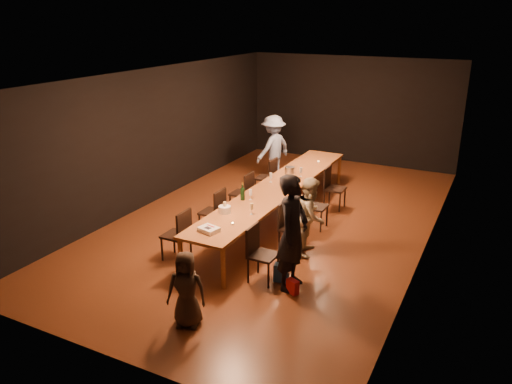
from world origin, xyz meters
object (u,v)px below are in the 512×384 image
at_px(chair_left_2, 241,193).
at_px(birthday_cake, 209,229).
at_px(man_blue, 273,148).
at_px(champagne_bottle, 243,191).
at_px(chair_left_1, 212,211).
at_px(chair_left_3, 266,177).
at_px(chair_right_2, 316,206).
at_px(ice_bucket, 290,172).
at_px(chair_right_1, 293,227).
at_px(chair_right_3, 335,188).
at_px(woman_tan, 311,216).
at_px(child, 186,289).
at_px(chair_left_0, 176,234).
at_px(chair_right_0, 263,255).
at_px(woman_birthday, 293,233).
at_px(table, 278,188).
at_px(plate_stack, 225,209).

bearing_deg(chair_left_2, birthday_cake, -162.85).
relative_size(man_blue, champagne_bottle, 4.77).
distance_m(chair_left_1, chair_left_3, 2.40).
height_order(chair_right_2, ice_bucket, ice_bucket).
bearing_deg(chair_right_1, champagne_bottle, -98.82).
height_order(chair_right_3, woman_tan, woman_tan).
bearing_deg(champagne_bottle, ice_bucket, 81.82).
relative_size(chair_left_3, birthday_cake, 2.59).
xyz_separation_m(chair_left_3, child, (1.30, -5.16, 0.09)).
distance_m(chair_right_2, chair_left_2, 1.70).
bearing_deg(birthday_cake, champagne_bottle, 111.14).
bearing_deg(chair_left_1, chair_right_1, -90.00).
bearing_deg(chair_left_2, chair_left_0, -180.00).
xyz_separation_m(chair_right_0, ice_bucket, (-0.87, 3.07, 0.40)).
bearing_deg(chair_right_2, chair_right_3, 180.00).
height_order(chair_left_1, woman_tan, woman_tan).
relative_size(chair_left_3, champagne_bottle, 2.63).
bearing_deg(chair_right_2, champagne_bottle, -47.28).
xyz_separation_m(chair_right_2, birthday_cake, (-0.91, -2.56, 0.32)).
bearing_deg(birthday_cake, chair_left_3, 115.47).
distance_m(birthday_cake, ice_bucket, 3.23).
distance_m(woman_birthday, champagne_bottle, 2.07).
bearing_deg(chair_left_2, chair_right_1, -125.22).
bearing_deg(chair_right_0, ice_bucket, -164.20).
relative_size(table, chair_right_3, 6.45).
bearing_deg(chair_right_0, chair_left_1, -125.22).
xyz_separation_m(chair_left_3, man_blue, (-0.40, 1.25, 0.38)).
bearing_deg(man_blue, chair_left_1, 24.78).
bearing_deg(plate_stack, chair_left_0, -133.04).
bearing_deg(chair_right_3, woman_tan, 7.45).
bearing_deg(woman_birthday, chair_right_0, 95.79).
height_order(chair_left_3, champagne_bottle, champagne_bottle).
xyz_separation_m(chair_right_0, chair_left_1, (-1.70, 1.20, 0.00)).
bearing_deg(ice_bucket, chair_left_1, -113.97).
bearing_deg(plate_stack, chair_left_1, 138.40).
xyz_separation_m(chair_right_0, child, (-0.40, -1.56, 0.09)).
distance_m(chair_left_1, champagne_bottle, 0.77).
bearing_deg(child, woman_birthday, 41.64).
height_order(chair_right_0, chair_left_0, same).
relative_size(chair_left_1, chair_left_3, 1.00).
relative_size(woman_birthday, ice_bucket, 8.05).
distance_m(chair_right_0, chair_left_1, 2.08).
distance_m(chair_right_2, chair_left_0, 2.94).
distance_m(plate_stack, ice_bucket, 2.42).
bearing_deg(woman_birthday, chair_left_2, 43.68).
bearing_deg(ice_bucket, chair_right_0, -74.20).
height_order(chair_right_0, champagne_bottle, champagne_bottle).
distance_m(chair_left_0, birthday_cake, 0.87).
height_order(chair_right_2, woman_birthday, woman_birthday).
bearing_deg(woman_tan, ice_bucket, 24.85).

